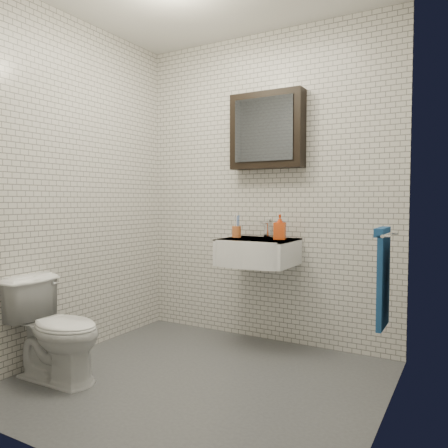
{
  "coord_description": "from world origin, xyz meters",
  "views": [
    {
      "loc": [
        1.48,
        -2.27,
        1.14
      ],
      "look_at": [
        -0.07,
        0.45,
        0.98
      ],
      "focal_mm": 35.0,
      "sensor_mm": 36.0,
      "label": 1
    }
  ],
  "objects": [
    {
      "name": "ground",
      "position": [
        0.0,
        0.0,
        0.01
      ],
      "size": [
        2.2,
        2.0,
        0.01
      ],
      "primitive_type": "cube",
      "color": "#47494E",
      "rests_on": "ground"
    },
    {
      "name": "towel_rail",
      "position": [
        1.04,
        0.35,
        0.72
      ],
      "size": [
        0.09,
        0.3,
        0.58
      ],
      "color": "silver",
      "rests_on": "room_shell"
    },
    {
      "name": "faucet",
      "position": [
        0.05,
        0.93,
        0.92
      ],
      "size": [
        0.06,
        0.2,
        0.15
      ],
      "color": "silver",
      "rests_on": "washbasin"
    },
    {
      "name": "soap_bottle",
      "position": [
        0.21,
        0.81,
        0.95
      ],
      "size": [
        0.1,
        0.11,
        0.19
      ],
      "primitive_type": "imported",
      "rotation": [
        0.0,
        0.0,
        0.24
      ],
      "color": "#FB5B1A",
      "rests_on": "washbasin"
    },
    {
      "name": "washbasin",
      "position": [
        0.05,
        0.73,
        0.76
      ],
      "size": [
        0.55,
        0.5,
        0.2
      ],
      "color": "white",
      "rests_on": "room_shell"
    },
    {
      "name": "room_shell",
      "position": [
        0.0,
        0.0,
        1.47
      ],
      "size": [
        2.22,
        2.02,
        2.51
      ],
      "color": "silver",
      "rests_on": "ground"
    },
    {
      "name": "toothbrush_cup",
      "position": [
        -0.16,
        0.82,
        0.9
      ],
      "size": [
        0.1,
        0.1,
        0.2
      ],
      "rotation": [
        0.0,
        0.0,
        0.4
      ],
      "color": "#C76631",
      "rests_on": "washbasin"
    },
    {
      "name": "toilet",
      "position": [
        -0.8,
        -0.42,
        0.33
      ],
      "size": [
        0.65,
        0.38,
        0.65
      ],
      "primitive_type": "imported",
      "rotation": [
        0.0,
        0.0,
        1.59
      ],
      "color": "white",
      "rests_on": "ground"
    },
    {
      "name": "mirror_cabinet",
      "position": [
        0.05,
        0.93,
        1.7
      ],
      "size": [
        0.6,
        0.15,
        0.6
      ],
      "color": "black",
      "rests_on": "room_shell"
    }
  ]
}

